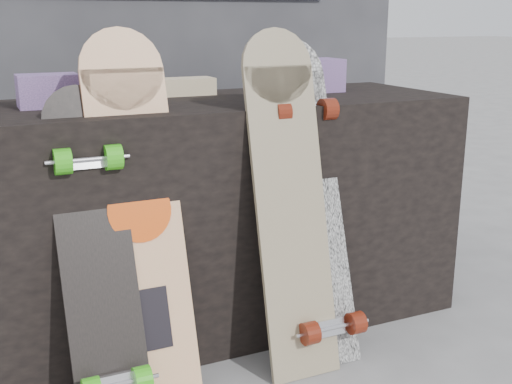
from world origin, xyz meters
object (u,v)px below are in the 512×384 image
longboard_geisha (138,205)px  skateboard_dark (97,249)px  longboard_cascadia (308,196)px  vendor_table (226,212)px  longboard_celtic (289,193)px

longboard_geisha → skateboard_dark: 0.17m
longboard_cascadia → skateboard_dark: 0.68m
vendor_table → longboard_cascadia: bearing=-64.5°
longboard_geisha → longboard_cascadia: bearing=-2.9°
longboard_geisha → longboard_cascadia: (0.54, -0.03, -0.03)m
longboard_celtic → longboard_geisha: bearing=171.1°
longboard_geisha → skateboard_dark: longboard_geisha is taller
longboard_celtic → skateboard_dark: bearing=178.1°
longboard_geisha → longboard_celtic: (0.45, -0.07, 0.00)m
vendor_table → longboard_cascadia: 0.37m
vendor_table → longboard_celtic: bearing=-80.3°
longboard_cascadia → skateboard_dark: longboard_cascadia is taller
longboard_geisha → skateboard_dark: bearing=-159.3°
longboard_cascadia → vendor_table: bearing=115.5°
longboard_celtic → skateboard_dark: (-0.58, 0.02, -0.10)m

